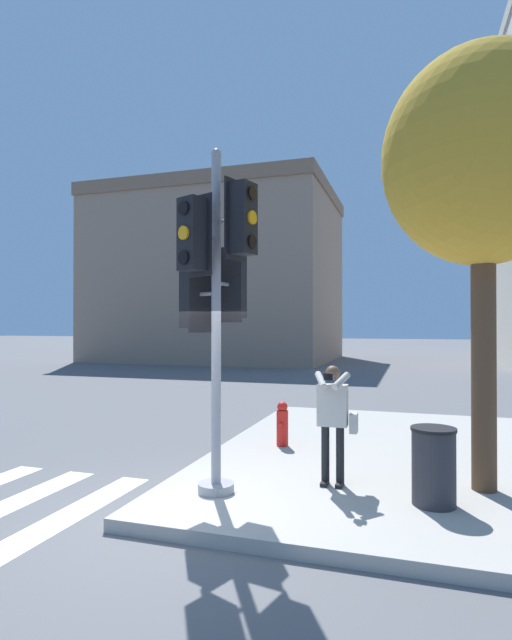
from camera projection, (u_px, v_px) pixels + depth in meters
name	position (u px, v px, depth m)	size (l,w,h in m)	color
ground_plane	(165.00, 521.00, 5.88)	(160.00, 160.00, 0.00)	#5B5B5E
sidewalk_corner	(459.00, 462.00, 8.15)	(8.00, 8.00, 0.16)	#ADA89E
traffic_signal_pole	(216.00, 283.00, 6.47)	(1.14, 1.14, 4.45)	#939399
person_photographer	(334.00, 414.00, 6.74)	(0.58, 0.54, 1.61)	black
street_tree	(483.00, 160.00, 6.56)	(2.60, 2.60, 5.81)	brown
fire_hydrant	(282.00, 424.00, 8.90)	(0.21, 0.27, 0.79)	red
trash_bin	(434.00, 466.00, 5.98)	(0.53, 0.53, 0.93)	#2D2D33
building_left	(220.00, 277.00, 33.66)	(15.09, 11.38, 11.09)	gray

